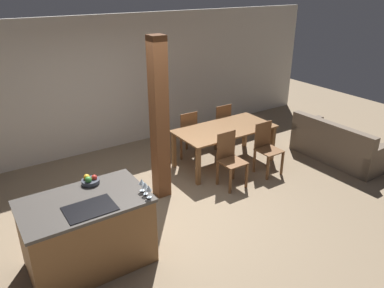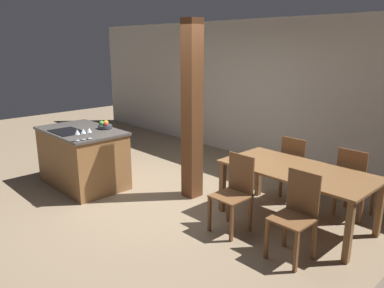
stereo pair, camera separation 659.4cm
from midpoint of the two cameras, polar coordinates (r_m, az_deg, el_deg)
The scene contains 14 objects.
ground_plane at distance 4.69m, azimuth -38.39°, elevation -18.56°, with size 16.00×16.00×0.00m, color #847056.
wall_back at distance 6.75m, azimuth -40.22°, elevation 6.01°, with size 11.20×0.08×2.70m.
kitchen_island at distance 4.57m, azimuth -57.59°, elevation -19.18°, with size 1.49×0.93×0.93m.
fruit_bowl at distance 4.49m, azimuth -56.14°, elevation -11.30°, with size 0.22×0.22×0.12m.
wine_glass_near at distance 3.69m, azimuth -53.68°, elevation -14.77°, with size 0.08×0.08×0.16m.
wine_glass_middle at distance 3.76m, azimuth -53.26°, elevation -13.99°, with size 0.08×0.08×0.16m.
wine_glass_far at distance 3.83m, azimuth -52.87°, elevation -13.25°, with size 0.08×0.08×0.16m.
dining_table at distance 5.11m, azimuth -20.05°, elevation -2.30°, with size 1.89×0.95×0.74m.
dining_chair_near_left at distance 4.51m, azimuth -22.73°, elevation -8.52°, with size 0.40×0.40×0.95m.
dining_chair_near_right at distance 4.68m, azimuth -12.59°, elevation -5.89°, with size 0.40×0.40×0.95m.
dining_chair_far_left at distance 5.75m, azimuth -25.68°, elevation -1.98°, with size 0.40×0.40×0.95m.
dining_chair_far_right at distance 5.88m, azimuth -17.63°, elevation -0.10°, with size 0.40×0.40×0.95m.
couch at distance 5.17m, azimuth 5.87°, elevation -5.15°, with size 0.89×1.81×0.82m.
timber_post at distance 4.53m, azimuth -39.38°, elevation -0.91°, with size 0.23×0.23×2.59m.
Camera 1 is at (-2.32, -4.24, 3.29)m, focal length 35.00 mm.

